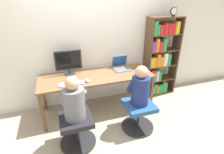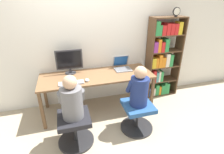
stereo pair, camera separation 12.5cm
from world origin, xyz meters
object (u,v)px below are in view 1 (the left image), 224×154
desktop_monitor (68,62)px  desk_clock (174,11)px  office_chair_right (138,114)px  keyboard (72,84)px  office_chair_left (77,129)px  person_at_laptop (140,88)px  bookshelf (159,59)px  laptop (121,66)px  person_at_monitor (74,101)px

desktop_monitor → desk_clock: size_ratio=2.78×
desktop_monitor → office_chair_right: (0.96, -0.94, -0.69)m
keyboard → office_chair_left: size_ratio=0.76×
office_chair_right → person_at_laptop: (0.00, 0.00, 0.49)m
office_chair_left → person_at_laptop: bearing=2.2°
office_chair_left → person_at_laptop: person_at_laptop is taller
office_chair_right → bookshelf: size_ratio=0.32×
laptop → person_at_monitor: (-1.03, -0.90, -0.03)m
desktop_monitor → office_chair_left: (-0.04, -0.97, -0.69)m
desktop_monitor → bookshelf: bearing=-0.5°
keyboard → bookshelf: bookshelf is taller
laptop → office_chair_right: (-0.02, -0.87, -0.51)m
desktop_monitor → keyboard: desktop_monitor is taller
keyboard → desk_clock: (2.03, 0.36, 1.02)m
laptop → office_chair_right: 1.01m
keyboard → office_chair_left: bearing=-93.1°
desktop_monitor → office_chair_left: size_ratio=0.88×
laptop → office_chair_left: bearing=-138.6°
office_chair_left → desktop_monitor: bearing=87.4°
laptop → person_at_monitor: bearing=-138.7°
office_chair_left → office_chair_right: bearing=2.0°
person_at_monitor → bookshelf: bearing=26.6°
office_chair_right → bookshelf: (0.90, 0.92, 0.56)m
office_chair_right → desk_clock: 2.02m
laptop → desk_clock: size_ratio=1.88×
office_chair_left → bookshelf: bookshelf is taller
office_chair_right → person_at_laptop: 0.49m
office_chair_right → person_at_laptop: size_ratio=0.84×
desktop_monitor → office_chair_right: size_ratio=0.88×
laptop → office_chair_left: 1.47m
keyboard → person_at_monitor: person_at_monitor is taller
laptop → desk_clock: desk_clock is taller
office_chair_right → person_at_monitor: bearing=-178.3°
office_chair_left → keyboard: bearing=86.9°
laptop → office_chair_left: (-1.03, -0.91, -0.51)m
person_at_monitor → bookshelf: 2.13m
office_chair_left → desk_clock: bearing=23.6°
laptop → office_chair_left: laptop is taller
keyboard → person_at_monitor: 0.54m
office_chair_right → bookshelf: bookshelf is taller
keyboard → bookshelf: bearing=12.5°
office_chair_left → desk_clock: size_ratio=3.15×
laptop → desk_clock: bearing=-0.6°
person_at_monitor → person_at_laptop: size_ratio=0.99×
laptop → office_chair_right: laptop is taller
person_at_monitor → desktop_monitor: bearing=87.4°
office_chair_left → bookshelf: size_ratio=0.32×
laptop → bookshelf: bearing=3.2°
office_chair_left → person_at_laptop: size_ratio=0.84×
desktop_monitor → person_at_laptop: (0.96, -0.93, -0.19)m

